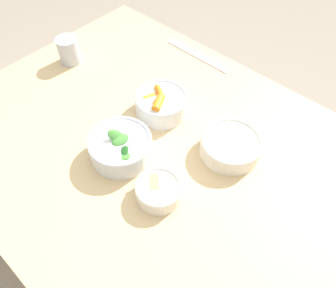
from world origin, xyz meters
TOP-DOWN VIEW (x-y plane):
  - ground_plane at (0.00, 0.00)m, footprint 10.00×10.00m
  - dining_table at (0.00, 0.00)m, footprint 1.19×0.89m
  - bowl_carrots at (-0.07, 0.10)m, footprint 0.15×0.15m
  - bowl_greens at (-0.04, -0.08)m, footprint 0.16×0.16m
  - bowl_beans_hotdog at (0.17, 0.11)m, footprint 0.16×0.16m
  - bowl_cookies at (0.12, -0.11)m, footprint 0.12×0.11m
  - ruler at (-0.16, 0.38)m, footprint 0.26×0.03m
  - cup at (-0.46, 0.07)m, footprint 0.07×0.07m

SIDE VIEW (x-z plane):
  - ground_plane at x=0.00m, z-range 0.00..0.00m
  - dining_table at x=0.00m, z-range 0.27..1.02m
  - ruler at x=-0.16m, z-range 0.76..0.76m
  - bowl_cookies at x=0.12m, z-range 0.76..0.80m
  - bowl_beans_hotdog at x=0.17m, z-range 0.76..0.81m
  - bowl_carrots at x=-0.07m, z-range 0.75..0.83m
  - bowl_greens at x=-0.04m, z-range 0.75..0.84m
  - cup at x=-0.46m, z-range 0.76..0.84m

